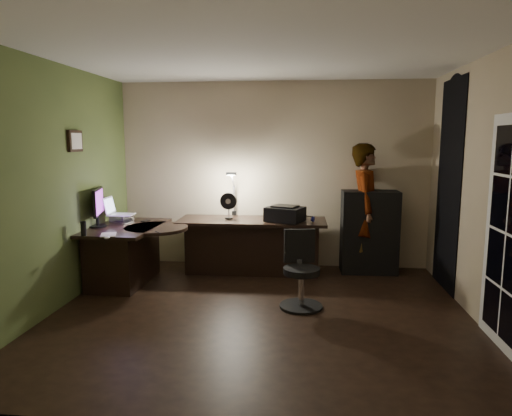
# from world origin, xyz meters

# --- Properties ---
(floor) EXTENTS (4.50, 4.00, 0.01)m
(floor) POSITION_xyz_m (0.00, 0.00, -0.01)
(floor) COLOR black
(floor) RESTS_ON ground
(ceiling) EXTENTS (4.50, 4.00, 0.01)m
(ceiling) POSITION_xyz_m (0.00, 0.00, 2.71)
(ceiling) COLOR silver
(ceiling) RESTS_ON floor
(wall_back) EXTENTS (4.50, 0.01, 2.70)m
(wall_back) POSITION_xyz_m (0.00, 2.00, 1.35)
(wall_back) COLOR tan
(wall_back) RESTS_ON floor
(wall_front) EXTENTS (4.50, 0.01, 2.70)m
(wall_front) POSITION_xyz_m (0.00, -2.00, 1.35)
(wall_front) COLOR tan
(wall_front) RESTS_ON floor
(wall_left) EXTENTS (0.01, 4.00, 2.70)m
(wall_left) POSITION_xyz_m (-2.25, 0.00, 1.35)
(wall_left) COLOR tan
(wall_left) RESTS_ON floor
(wall_right) EXTENTS (0.01, 4.00, 2.70)m
(wall_right) POSITION_xyz_m (2.25, 0.00, 1.35)
(wall_right) COLOR tan
(wall_right) RESTS_ON floor
(green_wall_overlay) EXTENTS (0.00, 4.00, 2.70)m
(green_wall_overlay) POSITION_xyz_m (-2.24, 0.00, 1.35)
(green_wall_overlay) COLOR #4C5E2D
(green_wall_overlay) RESTS_ON floor
(arched_doorway) EXTENTS (0.01, 0.90, 2.60)m
(arched_doorway) POSITION_xyz_m (2.24, 1.15, 1.30)
(arched_doorway) COLOR black
(arched_doorway) RESTS_ON floor
(french_door) EXTENTS (0.02, 0.92, 2.10)m
(french_door) POSITION_xyz_m (2.24, -0.55, 1.05)
(french_door) COLOR white
(french_door) RESTS_ON floor
(framed_picture) EXTENTS (0.04, 0.30, 0.25)m
(framed_picture) POSITION_xyz_m (-2.22, 0.45, 1.85)
(framed_picture) COLOR black
(framed_picture) RESTS_ON wall_left
(desk_left) EXTENTS (0.85, 1.34, 0.76)m
(desk_left) POSITION_xyz_m (-1.83, 0.89, 0.38)
(desk_left) COLOR black
(desk_left) RESTS_ON floor
(desk_right) EXTENTS (2.05, 0.74, 0.77)m
(desk_right) POSITION_xyz_m (-0.25, 1.51, 0.38)
(desk_right) COLOR black
(desk_right) RESTS_ON floor
(cabinet) EXTENTS (0.78, 0.41, 1.16)m
(cabinet) POSITION_xyz_m (1.38, 1.73, 0.58)
(cabinet) COLOR black
(cabinet) RESTS_ON floor
(laptop_stand) EXTENTS (0.30, 0.28, 0.10)m
(laptop_stand) POSITION_xyz_m (-1.97, 1.10, 0.81)
(laptop_stand) COLOR silver
(laptop_stand) RESTS_ON desk_left
(laptop) EXTENTS (0.36, 0.34, 0.24)m
(laptop) POSITION_xyz_m (-1.97, 1.10, 0.99)
(laptop) COLOR silver
(laptop) RESTS_ON laptop_stand
(monitor) EXTENTS (0.25, 0.55, 0.36)m
(monitor) POSITION_xyz_m (-2.17, 0.82, 0.94)
(monitor) COLOR black
(monitor) RESTS_ON desk_left
(mouse) EXTENTS (0.07, 0.10, 0.03)m
(mouse) POSITION_xyz_m (-1.73, 0.11, 0.78)
(mouse) COLOR silver
(mouse) RESTS_ON desk_left
(phone) EXTENTS (0.10, 0.15, 0.01)m
(phone) POSITION_xyz_m (-1.70, 1.27, 0.77)
(phone) COLOR black
(phone) RESTS_ON desk_left
(pen) EXTENTS (0.11, 0.12, 0.01)m
(pen) POSITION_xyz_m (-1.27, 0.51, 0.77)
(pen) COLOR black
(pen) RESTS_ON desk_left
(speaker) EXTENTS (0.08, 0.08, 0.17)m
(speaker) POSITION_xyz_m (-2.08, 0.26, 0.85)
(speaker) COLOR black
(speaker) RESTS_ON desk_left
(notepad) EXTENTS (0.23, 0.28, 0.01)m
(notepad) POSITION_xyz_m (-1.81, 0.32, 0.77)
(notepad) COLOR silver
(notepad) RESTS_ON desk_left
(desk_fan) EXTENTS (0.24, 0.14, 0.36)m
(desk_fan) POSITION_xyz_m (-0.58, 1.53, 0.96)
(desk_fan) COLOR black
(desk_fan) RESTS_ON desk_right
(headphones) EXTENTS (0.19, 0.13, 0.08)m
(headphones) POSITION_xyz_m (0.51, 1.41, 0.82)
(headphones) COLOR navy
(headphones) RESTS_ON desk_right
(printer) EXTENTS (0.58, 0.52, 0.21)m
(printer) POSITION_xyz_m (0.21, 1.40, 0.88)
(printer) COLOR black
(printer) RESTS_ON desk_right
(desk_lamp) EXTENTS (0.21, 0.33, 0.68)m
(desk_lamp) POSITION_xyz_m (-0.55, 1.83, 1.12)
(desk_lamp) COLOR black
(desk_lamp) RESTS_ON desk_right
(office_chair) EXTENTS (0.55, 0.55, 0.86)m
(office_chair) POSITION_xyz_m (0.44, 0.23, 0.43)
(office_chair) COLOR black
(office_chair) RESTS_ON floor
(person) EXTENTS (0.53, 0.71, 1.82)m
(person) POSITION_xyz_m (1.32, 1.78, 0.91)
(person) COLOR #D8A88C
(person) RESTS_ON floor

